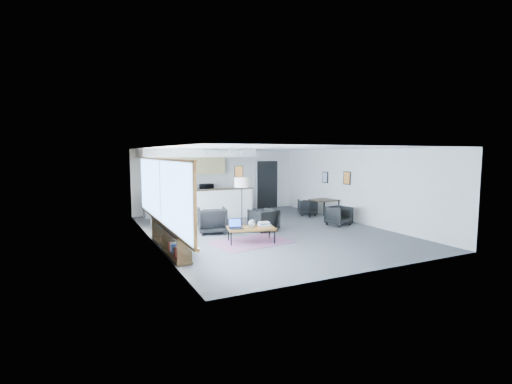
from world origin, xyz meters
name	(u,v)px	position (x,y,z in m)	size (l,w,h in m)	color
room	(267,190)	(0.00, 0.00, 1.30)	(7.02, 9.02, 2.62)	#4A4A4C
window	(161,193)	(-3.46, -0.90, 1.46)	(0.10, 5.95, 1.66)	#8CBFFF
console	(170,238)	(-3.30, -1.05, 0.33)	(0.35, 3.00, 0.80)	black
kitchenette	(195,181)	(-1.20, 3.71, 1.38)	(4.20, 1.96, 2.60)	white
doorway	(267,184)	(2.30, 4.42, 1.07)	(1.10, 0.12, 2.15)	black
track_light	(224,151)	(-0.59, 2.20, 2.53)	(1.60, 0.07, 0.15)	silver
wall_art_lower	(347,178)	(3.47, 0.40, 1.55)	(0.03, 0.38, 0.48)	black
wall_art_upper	(325,177)	(3.47, 1.70, 1.50)	(0.03, 0.34, 0.44)	black
kilim_rug	(251,242)	(-1.08, -1.13, 0.01)	(2.26, 1.71, 0.01)	#693852
coffee_table	(251,228)	(-1.08, -1.13, 0.39)	(1.41, 0.99, 0.42)	brown
laptop	(236,226)	(-1.51, -1.06, 0.49)	(0.38, 0.32, 0.26)	black
ceramic_pot	(252,223)	(-1.06, -1.14, 0.53)	(0.22, 0.22, 0.22)	gray
book_stack	(264,224)	(-0.62, -1.03, 0.47)	(0.36, 0.31, 0.10)	silver
coaster	(258,228)	(-0.99, -1.37, 0.42)	(0.11, 0.11, 0.01)	#E5590C
armchair_left	(212,219)	(-1.65, 0.48, 0.43)	(0.84, 0.79, 0.87)	black
armchair_right	(263,219)	(-0.09, 0.08, 0.38)	(0.75, 0.70, 0.77)	black
floor_lamp	(242,184)	(-0.55, 0.71, 1.45)	(0.57, 0.57, 1.66)	black
dining_table	(324,201)	(3.00, 1.10, 0.65)	(0.98, 0.98, 0.71)	black
dining_chair_near	(339,216)	(2.62, -0.25, 0.31)	(0.60, 0.56, 0.61)	black
dining_chair_far	(307,208)	(2.83, 1.97, 0.30)	(0.58, 0.54, 0.60)	black
microwave	(207,186)	(-0.60, 4.15, 1.10)	(0.50, 0.28, 0.34)	black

